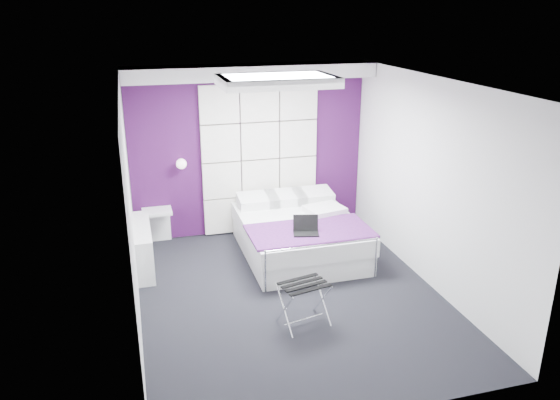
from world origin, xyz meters
The scene contains 15 objects.
floor centered at (0.00, 0.00, 0.00)m, with size 4.40×4.40×0.00m, color black.
ceiling centered at (0.00, 0.00, 2.60)m, with size 4.40×4.40×0.00m, color white.
wall_back centered at (0.00, 2.20, 1.30)m, with size 3.60×3.60×0.00m, color silver.
wall_left centered at (-1.80, 0.00, 1.30)m, with size 4.40×4.40×0.00m, color silver.
wall_right centered at (1.80, 0.00, 1.30)m, with size 4.40×4.40×0.00m, color silver.
accent_wall centered at (0.00, 2.19, 1.30)m, with size 3.58×0.02×2.58m, color #3B0E40.
soffit centered at (0.00, 1.95, 2.50)m, with size 3.58×0.50×0.20m, color white.
headboard centered at (0.15, 2.14, 1.17)m, with size 1.80×0.08×2.30m, color silver, non-canonical shape.
skylight centered at (0.00, 0.60, 2.55)m, with size 1.36×0.86×0.12m, color white, non-canonical shape.
wall_lamp centered at (-1.05, 2.06, 1.22)m, with size 0.15×0.15×0.15m, color white.
radiator centered at (-1.69, 1.30, 0.30)m, with size 0.22×1.20×0.60m, color white.
bed centered at (0.46, 1.15, 0.29)m, with size 1.64×1.98×0.70m.
nightstand centered at (-1.45, 2.02, 0.52)m, with size 0.43×0.33×0.05m, color white.
luggage_rack centered at (-0.04, -0.64, 0.25)m, with size 0.51×0.38×0.50m.
laptop centered at (0.37, 0.59, 0.61)m, with size 0.33×0.24×0.24m.
Camera 1 is at (-1.73, -5.69, 3.37)m, focal length 35.00 mm.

